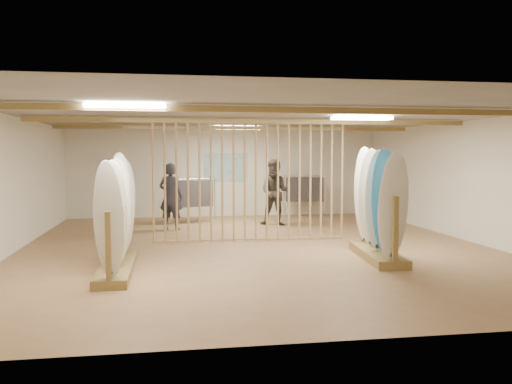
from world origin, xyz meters
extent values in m
plane|color=#A2784E|center=(0.00, 0.00, 0.00)|extent=(12.00, 12.00, 0.00)
plane|color=gray|center=(0.00, 0.00, 2.80)|extent=(12.00, 12.00, 0.00)
plane|color=white|center=(0.00, 6.00, 1.40)|extent=(12.00, 0.00, 12.00)
plane|color=white|center=(0.00, -6.00, 1.40)|extent=(12.00, 0.00, 12.00)
plane|color=white|center=(-5.00, 0.00, 1.40)|extent=(0.00, 12.00, 12.00)
plane|color=white|center=(5.00, 0.00, 1.40)|extent=(0.00, 12.00, 12.00)
cube|color=olive|center=(0.00, 0.00, 2.72)|extent=(9.50, 6.12, 0.10)
cube|color=white|center=(0.00, 0.00, 2.74)|extent=(1.20, 0.35, 0.06)
cylinder|color=tan|center=(-2.20, 0.80, 1.40)|extent=(0.05, 0.05, 2.78)
cylinder|color=tan|center=(-1.94, 0.80, 1.40)|extent=(0.05, 0.05, 2.78)
cylinder|color=tan|center=(-1.68, 0.80, 1.40)|extent=(0.05, 0.05, 2.78)
cylinder|color=tan|center=(-1.42, 0.80, 1.40)|extent=(0.05, 0.05, 2.78)
cylinder|color=tan|center=(-1.16, 0.80, 1.40)|extent=(0.05, 0.05, 2.78)
cylinder|color=tan|center=(-0.91, 0.80, 1.40)|extent=(0.05, 0.05, 2.78)
cylinder|color=tan|center=(-0.65, 0.80, 1.40)|extent=(0.05, 0.05, 2.78)
cylinder|color=tan|center=(-0.39, 0.80, 1.40)|extent=(0.05, 0.05, 2.78)
cylinder|color=tan|center=(-0.13, 0.80, 1.40)|extent=(0.05, 0.05, 2.78)
cylinder|color=tan|center=(0.13, 0.80, 1.40)|extent=(0.05, 0.05, 2.78)
cylinder|color=tan|center=(0.39, 0.80, 1.40)|extent=(0.05, 0.05, 2.78)
cylinder|color=tan|center=(0.65, 0.80, 1.40)|extent=(0.05, 0.05, 2.78)
cylinder|color=tan|center=(0.91, 0.80, 1.40)|extent=(0.05, 0.05, 2.78)
cylinder|color=tan|center=(1.16, 0.80, 1.40)|extent=(0.05, 0.05, 2.78)
cylinder|color=tan|center=(1.42, 0.80, 1.40)|extent=(0.05, 0.05, 2.78)
cylinder|color=tan|center=(1.68, 0.80, 1.40)|extent=(0.05, 0.05, 2.78)
cylinder|color=tan|center=(1.94, 0.80, 1.40)|extent=(0.05, 0.05, 2.78)
cylinder|color=tan|center=(2.20, 0.80, 1.40)|extent=(0.05, 0.05, 2.78)
cube|color=#3698BF|center=(0.00, 5.98, 1.60)|extent=(1.40, 0.03, 0.90)
cube|color=olive|center=(-2.75, -1.99, 0.07)|extent=(0.55, 2.80, 0.15)
cylinder|color=black|center=(-2.75, -1.99, 0.98)|extent=(0.03, 2.74, 0.01)
ellipsoid|color=white|center=(-2.76, -3.18, 1.05)|extent=(0.47, 0.06, 1.81)
ellipsoid|color=silver|center=(-2.76, -2.78, 1.05)|extent=(0.47, 0.06, 1.81)
ellipsoid|color=white|center=(-2.76, -2.39, 1.05)|extent=(0.47, 0.06, 1.81)
ellipsoid|color=white|center=(-2.75, -1.99, 1.05)|extent=(0.47, 0.06, 1.81)
ellipsoid|color=silver|center=(-2.75, -1.59, 1.05)|extent=(0.47, 0.06, 1.81)
ellipsoid|color=white|center=(-2.75, -1.19, 1.05)|extent=(0.47, 0.06, 1.81)
ellipsoid|color=white|center=(-2.75, -0.79, 1.05)|extent=(0.47, 0.06, 1.81)
cube|color=olive|center=(2.11, -1.66, 0.08)|extent=(0.83, 2.31, 0.16)
cylinder|color=black|center=(2.11, -1.66, 1.08)|extent=(0.25, 2.20, 0.01)
ellipsoid|color=white|center=(2.01, -2.59, 1.16)|extent=(0.52, 0.12, 1.99)
ellipsoid|color=#2D8CD1|center=(2.06, -2.12, 1.16)|extent=(0.52, 0.12, 1.99)
ellipsoid|color=silver|center=(2.11, -1.66, 1.16)|extent=(0.52, 0.12, 1.99)
ellipsoid|color=white|center=(2.16, -1.20, 1.16)|extent=(0.52, 0.12, 1.99)
ellipsoid|color=white|center=(2.21, -0.74, 1.16)|extent=(0.52, 0.12, 1.99)
cylinder|color=silver|center=(-1.17, 4.28, 1.30)|extent=(1.19, 0.45, 0.03)
cube|color=#222227|center=(-1.17, 4.28, 0.87)|extent=(1.20, 0.69, 0.76)
cylinder|color=silver|center=(-1.17, 4.28, 0.67)|extent=(0.03, 0.03, 1.34)
cylinder|color=silver|center=(2.47, 5.40, 1.31)|extent=(1.27, 0.13, 0.03)
cube|color=#222227|center=(2.47, 5.40, 0.88)|extent=(1.20, 0.41, 0.77)
cylinder|color=silver|center=(2.47, 5.40, 0.68)|extent=(0.03, 0.03, 1.36)
imported|color=#28272F|center=(-1.80, 3.02, 1.01)|extent=(0.87, 0.73, 2.03)
imported|color=#36312A|center=(1.13, 3.46, 1.06)|extent=(1.22, 1.07, 2.12)
camera|label=1|loc=(-1.89, -11.49, 2.01)|focal=38.00mm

